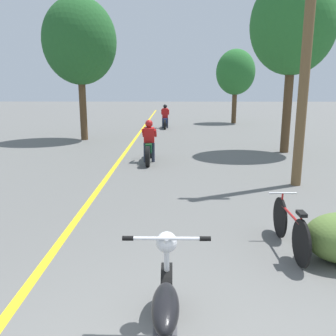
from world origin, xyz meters
name	(u,v)px	position (x,y,z in m)	size (l,w,h in m)	color
lane_stripe_center	(130,146)	(-1.70, 12.38, 0.00)	(0.14, 48.00, 0.01)	yellow
utility_pole	(307,47)	(3.23, 6.44, 3.35)	(1.10, 0.24, 6.52)	brown
roadside_tree_right_near	(293,25)	(4.36, 11.12, 4.56)	(3.04, 2.74, 6.34)	#513A23
roadside_tree_right_far	(236,73)	(4.33, 22.45, 3.39)	(2.61, 2.35, 4.92)	#513A23
roadside_tree_left	(80,42)	(-4.06, 14.32, 4.40)	(3.29, 2.97, 6.32)	#513A23
motorcycle_foreground	(166,320)	(0.04, 0.44, 0.42)	(0.88, 2.10, 0.99)	black
motorcycle_rider_lead	(149,146)	(-0.67, 9.29, 0.53)	(0.50, 2.14, 1.39)	black
motorcycle_rider_far	(165,119)	(-0.35, 19.29, 0.54)	(0.50, 2.07, 1.42)	black
bicycle_parked	(290,228)	(1.87, 2.73, 0.36)	(0.44, 1.66, 0.78)	black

